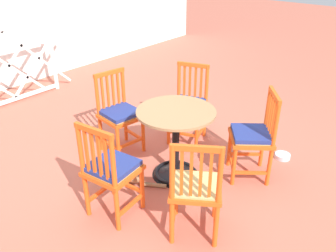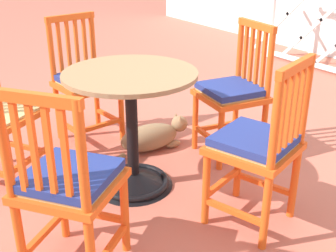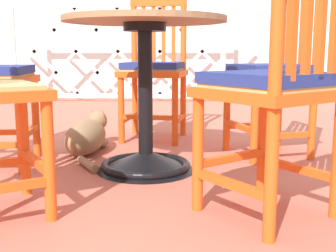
{
  "view_description": "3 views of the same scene",
  "coord_description": "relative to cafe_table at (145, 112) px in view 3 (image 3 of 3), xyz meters",
  "views": [
    {
      "loc": [
        -2.34,
        -1.82,
        2.15
      ],
      "look_at": [
        0.07,
        0.16,
        0.5
      ],
      "focal_mm": 37.78,
      "sensor_mm": 36.0,
      "label": 1
    },
    {
      "loc": [
        2.07,
        -1.1,
        1.42
      ],
      "look_at": [
        0.22,
        0.15,
        0.44
      ],
      "focal_mm": 46.53,
      "sensor_mm": 36.0,
      "label": 2
    },
    {
      "loc": [
        0.19,
        -2.05,
        0.58
      ],
      "look_at": [
        0.13,
        0.01,
        0.22
      ],
      "focal_mm": 46.9,
      "sensor_mm": 36.0,
      "label": 3
    }
  ],
  "objects": [
    {
      "name": "lattice_fence_panel",
      "position": [
        -0.54,
        2.98,
        0.29
      ],
      "size": [
        2.95,
        0.06,
        1.14
      ],
      "color": "white",
      "rests_on": "ground_plane"
    },
    {
      "name": "ground_plane",
      "position": [
        -0.03,
        -0.03,
        -0.28
      ],
      "size": [
        24.0,
        24.0,
        0.0
      ],
      "primitive_type": "plane",
      "color": "#BC604C"
    },
    {
      "name": "orange_chair_by_planter",
      "position": [
        0.67,
        0.35,
        0.16
      ],
      "size": [
        0.51,
        0.51,
        0.91
      ],
      "color": "#EA5619",
      "rests_on": "ground_plane"
    },
    {
      "name": "orange_chair_facing_out",
      "position": [
        0.48,
        -0.59,
        0.16
      ],
      "size": [
        0.56,
        0.56,
        0.91
      ],
      "color": "#EA5619",
      "rests_on": "ground_plane"
    },
    {
      "name": "cafe_table",
      "position": [
        0.0,
        0.0,
        0.0
      ],
      "size": [
        0.76,
        0.76,
        0.73
      ],
      "color": "black",
      "rests_on": "ground_plane"
    },
    {
      "name": "tabby_cat",
      "position": [
        -0.36,
        0.38,
        -0.19
      ],
      "size": [
        0.26,
        0.74,
        0.23
      ],
      "color": "#8E704C",
      "rests_on": "ground_plane"
    },
    {
      "name": "orange_chair_near_fence",
      "position": [
        -0.0,
        0.79,
        0.16
      ],
      "size": [
        0.46,
        0.46,
        0.91
      ],
      "color": "#EA5619",
      "rests_on": "ground_plane"
    }
  ]
}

